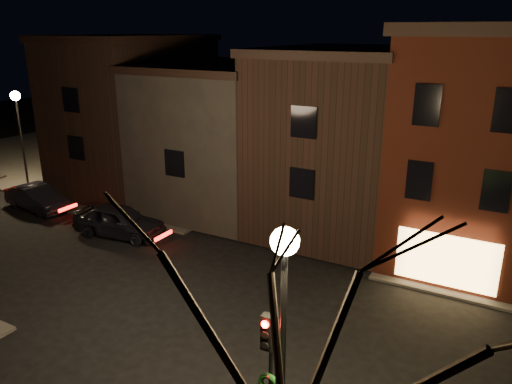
{
  "coord_description": "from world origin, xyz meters",
  "views": [
    {
      "loc": [
        10.22,
        -14.38,
        10.4
      ],
      "look_at": [
        -0.49,
        4.74,
        3.2
      ],
      "focal_mm": 35.0,
      "sensor_mm": 36.0,
      "label": 1
    }
  ],
  "objects_px": {
    "street_lamp_far": "(18,113)",
    "parked_car_b": "(37,198)",
    "street_lamp_near": "(284,290)",
    "traffic_signal": "(269,364)",
    "bare_tree_right": "(289,327)",
    "parked_car_a": "(119,221)"
  },
  "relations": [
    {
      "from": "street_lamp_far",
      "to": "parked_car_b",
      "type": "distance_m",
      "value": 6.41
    },
    {
      "from": "street_lamp_near",
      "to": "traffic_signal",
      "type": "relative_size",
      "value": 1.6
    },
    {
      "from": "street_lamp_far",
      "to": "bare_tree_right",
      "type": "bearing_deg",
      "value": -29.02
    },
    {
      "from": "street_lamp_near",
      "to": "street_lamp_far",
      "type": "relative_size",
      "value": 1.0
    },
    {
      "from": "street_lamp_near",
      "to": "bare_tree_right",
      "type": "height_order",
      "value": "bare_tree_right"
    },
    {
      "from": "street_lamp_far",
      "to": "parked_car_a",
      "type": "bearing_deg",
      "value": -14.57
    },
    {
      "from": "traffic_signal",
      "to": "parked_car_a",
      "type": "xyz_separation_m",
      "value": [
        -13.51,
        8.83,
        -1.97
      ]
    },
    {
      "from": "parked_car_a",
      "to": "traffic_signal",
      "type": "bearing_deg",
      "value": -131.03
    },
    {
      "from": "traffic_signal",
      "to": "parked_car_b",
      "type": "bearing_deg",
      "value": 155.66
    },
    {
      "from": "bare_tree_right",
      "to": "street_lamp_far",
      "type": "bearing_deg",
      "value": 150.98
    },
    {
      "from": "street_lamp_near",
      "to": "street_lamp_far",
      "type": "bearing_deg",
      "value": 154.17
    },
    {
      "from": "traffic_signal",
      "to": "street_lamp_far",
      "type": "bearing_deg",
      "value": 154.55
    },
    {
      "from": "street_lamp_near",
      "to": "parked_car_b",
      "type": "xyz_separation_m",
      "value": [
        -21.22,
        9.82,
        -4.42
      ]
    },
    {
      "from": "street_lamp_far",
      "to": "traffic_signal",
      "type": "bearing_deg",
      "value": -25.45
    },
    {
      "from": "street_lamp_near",
      "to": "parked_car_b",
      "type": "bearing_deg",
      "value": 155.17
    },
    {
      "from": "bare_tree_right",
      "to": "parked_car_a",
      "type": "bearing_deg",
      "value": 142.52
    },
    {
      "from": "street_lamp_near",
      "to": "bare_tree_right",
      "type": "bearing_deg",
      "value": -62.53
    },
    {
      "from": "traffic_signal",
      "to": "parked_car_a",
      "type": "relative_size",
      "value": 0.82
    },
    {
      "from": "street_lamp_near",
      "to": "parked_car_a",
      "type": "relative_size",
      "value": 1.32
    },
    {
      "from": "street_lamp_far",
      "to": "traffic_signal",
      "type": "height_order",
      "value": "street_lamp_far"
    },
    {
      "from": "street_lamp_near",
      "to": "bare_tree_right",
      "type": "distance_m",
      "value": 2.98
    },
    {
      "from": "traffic_signal",
      "to": "parked_car_a",
      "type": "bearing_deg",
      "value": 146.85
    }
  ]
}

